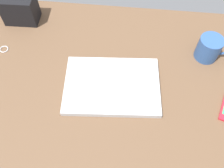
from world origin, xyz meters
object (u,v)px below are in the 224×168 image
Objects in this scene: cell_phone_on_laptop at (123,77)px; desk_organizer at (20,9)px; key_ring at (4,49)px; coffee_mug at (209,48)px; laptop_closed at (112,86)px.

desk_organizer is at bearing 149.23° from cell_phone_on_laptop.
coffee_mug is at bearing 3.70° from key_ring.
coffee_mug reaches higher than key_ring.
cell_phone_on_laptop is (3.54, 2.91, 1.40)cm from laptop_closed.
desk_organizer is at bearing 171.08° from coffee_mug.
cell_phone_on_laptop is 1.00× the size of coffee_mug.
desk_organizer is (-43.18, 25.70, 3.24)cm from cell_phone_on_laptop.
key_ring is 75.91cm from coffee_mug.
key_ring is at bearing 168.47° from cell_phone_on_laptop.
desk_organizer reaches higher than coffee_mug.
cell_phone_on_laptop is at bearing -154.29° from coffee_mug.
key_ring is 0.25× the size of desk_organizer.
key_ring is at bearing 159.39° from laptop_closed.
laptop_closed is 49.11cm from desk_organizer.
desk_organizer is 1.13× the size of coffee_mug.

